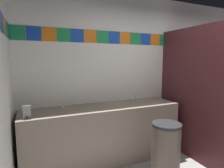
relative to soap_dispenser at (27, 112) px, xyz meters
The scene contains 8 objects.
wall_back 2.20m from the soap_dispenser, 13.73° to the left, with size 4.55×0.09×2.70m.
vanity_counter 1.20m from the soap_dispenser, ahead, with size 2.40×0.59×0.88m.
faucet_left 0.54m from the soap_dispenser, 29.40° to the left, with size 0.04×0.10×0.14m.
faucet_right 1.69m from the soap_dispenser, ahead, with size 0.04×0.10×0.14m.
soap_dispenser is the anchor object (origin of this frame).
stall_divider 2.63m from the soap_dispenser, 11.99° to the right, with size 0.92×1.52×2.10m.
toilet 3.10m from the soap_dispenser, ahead, with size 0.39×0.49×0.74m.
trash_bin 1.87m from the soap_dispenser, 18.18° to the right, with size 0.39×0.39×0.76m.
Camera 1 is at (-2.03, -1.13, 1.59)m, focal length 30.12 mm.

